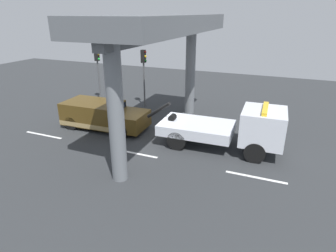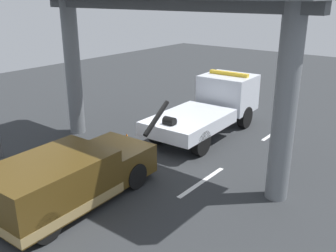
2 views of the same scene
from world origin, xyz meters
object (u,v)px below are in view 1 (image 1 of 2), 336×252
(traffic_light_near, at_px, (98,63))
(traffic_cone_orange, at_px, (170,123))
(tow_truck_white, at_px, (234,128))
(traffic_light_far, at_px, (144,66))
(towed_van_green, at_px, (102,115))

(traffic_light_near, height_order, traffic_cone_orange, traffic_light_near)
(tow_truck_white, xyz_separation_m, traffic_light_far, (-7.48, 4.76, 1.86))
(traffic_light_near, relative_size, traffic_cone_orange, 5.72)
(traffic_light_near, bearing_deg, traffic_light_far, 0.00)
(towed_van_green, bearing_deg, traffic_light_near, 125.73)
(towed_van_green, distance_m, traffic_light_far, 5.34)
(towed_van_green, height_order, traffic_cone_orange, towed_van_green)
(tow_truck_white, height_order, traffic_cone_orange, tow_truck_white)
(tow_truck_white, height_order, traffic_light_near, traffic_light_near)
(towed_van_green, relative_size, traffic_light_near, 1.29)
(traffic_cone_orange, bearing_deg, towed_van_green, -160.01)
(traffic_light_far, distance_m, traffic_cone_orange, 5.49)
(traffic_light_near, bearing_deg, towed_van_green, -54.27)
(traffic_light_far, bearing_deg, traffic_cone_orange, -44.74)
(tow_truck_white, xyz_separation_m, traffic_cone_orange, (-4.09, 1.40, -0.86))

